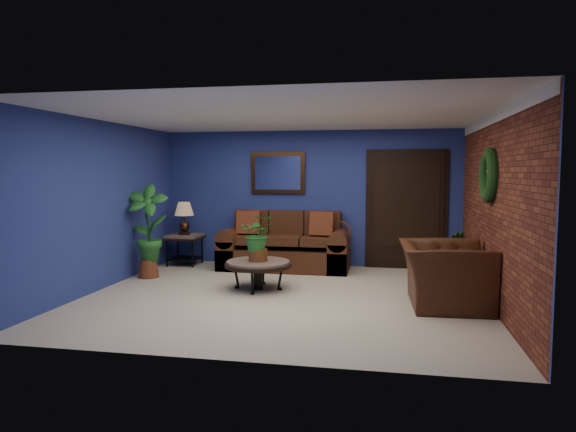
% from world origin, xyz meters
% --- Properties ---
extents(floor, '(5.50, 5.50, 0.00)m').
position_xyz_m(floor, '(0.00, 0.00, 0.00)').
color(floor, '#BEB59D').
rests_on(floor, ground).
extents(wall_back, '(5.50, 0.04, 2.50)m').
position_xyz_m(wall_back, '(0.00, 2.50, 1.25)').
color(wall_back, navy).
rests_on(wall_back, ground).
extents(wall_left, '(0.04, 5.00, 2.50)m').
position_xyz_m(wall_left, '(-2.75, 0.00, 1.25)').
color(wall_left, navy).
rests_on(wall_left, ground).
extents(wall_right_brick, '(0.04, 5.00, 2.50)m').
position_xyz_m(wall_right_brick, '(2.75, 0.00, 1.25)').
color(wall_right_brick, brown).
rests_on(wall_right_brick, ground).
extents(ceiling, '(5.50, 5.00, 0.02)m').
position_xyz_m(ceiling, '(0.00, 0.00, 2.50)').
color(ceiling, white).
rests_on(ceiling, wall_back).
extents(crown_molding, '(0.03, 5.00, 0.14)m').
position_xyz_m(crown_molding, '(2.72, 0.00, 2.43)').
color(crown_molding, white).
rests_on(crown_molding, wall_right_brick).
extents(wall_mirror, '(1.02, 0.06, 0.77)m').
position_xyz_m(wall_mirror, '(-0.60, 2.46, 1.72)').
color(wall_mirror, '#412511').
rests_on(wall_mirror, wall_back).
extents(closet_door, '(1.44, 0.06, 2.18)m').
position_xyz_m(closet_door, '(1.75, 2.47, 1.05)').
color(closet_door, black).
rests_on(closet_door, wall_back).
extents(wreath, '(0.16, 0.72, 0.72)m').
position_xyz_m(wreath, '(2.69, 0.05, 1.70)').
color(wreath, black).
rests_on(wreath, wall_right_brick).
extents(sofa, '(2.30, 0.99, 1.03)m').
position_xyz_m(sofa, '(-0.38, 2.09, 0.34)').
color(sofa, '#442213').
rests_on(sofa, ground).
extents(coffee_table, '(0.99, 0.99, 0.43)m').
position_xyz_m(coffee_table, '(-0.46, 0.36, 0.37)').
color(coffee_table, '#524D48').
rests_on(coffee_table, ground).
extents(end_table, '(0.63, 0.63, 0.57)m').
position_xyz_m(end_table, '(-2.30, 2.05, 0.44)').
color(end_table, '#524D48').
rests_on(end_table, ground).
extents(table_lamp, '(0.35, 0.35, 0.59)m').
position_xyz_m(table_lamp, '(-2.30, 2.05, 0.95)').
color(table_lamp, '#412511').
rests_on(table_lamp, end_table).
extents(side_chair, '(0.42, 0.42, 0.86)m').
position_xyz_m(side_chair, '(0.59, 2.11, 0.49)').
color(side_chair, brown).
rests_on(side_chair, ground).
extents(armchair, '(1.15, 1.30, 0.82)m').
position_xyz_m(armchair, '(2.15, -0.09, 0.41)').
color(armchair, '#442213').
rests_on(armchair, ground).
extents(coffee_plant, '(0.60, 0.56, 0.69)m').
position_xyz_m(coffee_plant, '(-0.46, 0.36, 0.80)').
color(coffee_plant, '#603118').
rests_on(coffee_plant, coffee_table).
extents(floor_plant, '(0.45, 0.39, 0.88)m').
position_xyz_m(floor_plant, '(2.35, 0.89, 0.46)').
color(floor_plant, '#603118').
rests_on(floor_plant, ground).
extents(tall_plant, '(0.76, 0.58, 1.55)m').
position_xyz_m(tall_plant, '(-2.45, 0.85, 0.84)').
color(tall_plant, brown).
rests_on(tall_plant, ground).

